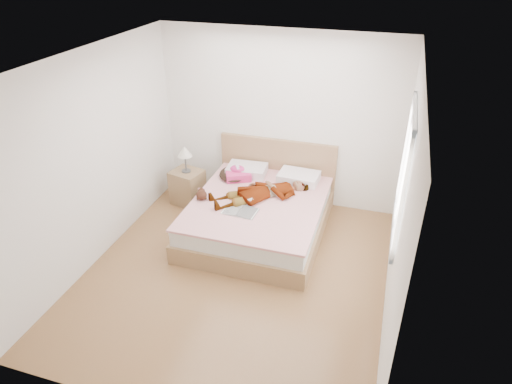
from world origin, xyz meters
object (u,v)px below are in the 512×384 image
at_px(bed, 260,212).
at_px(towel, 238,174).
at_px(coffee_mug, 249,201).
at_px(woman, 262,189).
at_px(phone, 238,167).
at_px(nightstand, 187,184).
at_px(plush_toy, 202,194).
at_px(magazine, 240,211).

distance_m(bed, towel, 0.73).
distance_m(towel, coffee_mug, 0.78).
height_order(woman, bed, bed).
height_order(phone, nightstand, nightstand).
bearing_deg(bed, coffee_mug, -110.95).
relative_size(towel, nightstand, 0.48).
bearing_deg(plush_toy, woman, 22.39).
bearing_deg(coffee_mug, nightstand, 153.76).
height_order(coffee_mug, nightstand, nightstand).
bearing_deg(plush_toy, phone, 69.12).
bearing_deg(nightstand, woman, -13.56).
height_order(magazine, nightstand, nightstand).
bearing_deg(coffee_mug, bed, 69.05).
xyz_separation_m(magazine, plush_toy, (-0.61, 0.17, 0.06)).
height_order(magazine, plush_toy, plush_toy).
bearing_deg(towel, plush_toy, -111.68).
bearing_deg(bed, phone, 136.37).
bearing_deg(towel, phone, 125.83).
bearing_deg(phone, nightstand, 147.43).
height_order(woman, towel, woman).
xyz_separation_m(towel, plush_toy, (-0.28, -0.71, -0.01)).
bearing_deg(towel, woman, -38.35).
relative_size(coffee_mug, nightstand, 0.14).
xyz_separation_m(coffee_mug, nightstand, (-1.20, 0.59, -0.25)).
bearing_deg(towel, nightstand, -174.59).
distance_m(towel, nightstand, 0.85).
distance_m(phone, magazine, 0.96).
xyz_separation_m(magazine, coffee_mug, (0.06, 0.21, 0.04)).
bearing_deg(bed, plush_toy, -161.22).
bearing_deg(woman, nightstand, -142.32).
xyz_separation_m(plush_toy, nightstand, (-0.52, 0.63, -0.26)).
distance_m(bed, magazine, 0.51).
height_order(phone, towel, phone).
bearing_deg(nightstand, phone, 6.19).
height_order(bed, towel, bed).
height_order(bed, nightstand, bed).
relative_size(bed, plush_toy, 8.36).
relative_size(bed, towel, 4.59).
bearing_deg(phone, magazine, -107.71).
bearing_deg(magazine, nightstand, 144.98).
xyz_separation_m(phone, plush_toy, (-0.27, -0.72, -0.12)).
distance_m(plush_toy, nightstand, 0.86).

